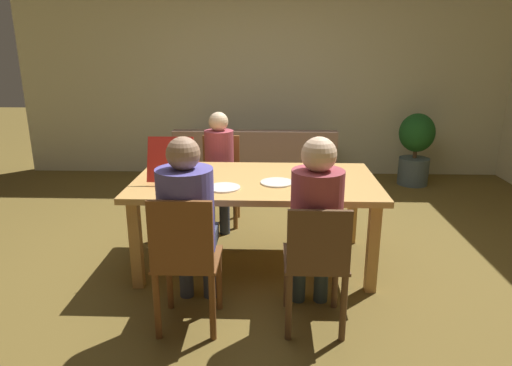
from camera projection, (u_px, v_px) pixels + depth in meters
name	position (u px, v px, depth m)	size (l,w,h in m)	color
ground_plane	(256.00, 262.00, 3.84)	(20.00, 20.00, 0.00)	brown
back_wall	(263.00, 69.00, 6.20)	(6.74, 0.12, 2.91)	beige
dining_table	(256.00, 188.00, 3.65)	(1.93, 1.08, 0.73)	tan
chair_0	(316.00, 262.00, 2.78)	(0.39, 0.43, 0.86)	brown
person_0	(316.00, 216.00, 2.83)	(0.32, 0.48, 1.24)	#2F3D42
chair_1	(221.00, 177.00, 4.63)	(0.40, 0.38, 0.88)	brown
person_1	(219.00, 161.00, 4.45)	(0.29, 0.47, 1.14)	#2B3247
chair_2	(185.00, 259.00, 2.77)	(0.40, 0.40, 0.91)	brown
person_2	(188.00, 216.00, 2.84)	(0.35, 0.56, 1.24)	#383D4E
pizza_box_0	(176.00, 171.00, 3.67)	(0.35, 0.47, 0.36)	red
plate_0	(277.00, 182.00, 3.51)	(0.26, 0.26, 0.01)	white
plate_1	(224.00, 188.00, 3.38)	(0.25, 0.25, 0.01)	white
drinking_glass_0	(195.00, 156.00, 4.07)	(0.08, 0.08, 0.14)	#B34528
drinking_glass_1	(183.00, 182.00, 3.32)	(0.07, 0.07, 0.13)	silver
couch	(256.00, 164.00, 5.94)	(2.01, 0.84, 0.77)	#8B6C5C
potted_plant	(416.00, 146.00, 5.87)	(0.45, 0.45, 0.94)	#4D5F62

